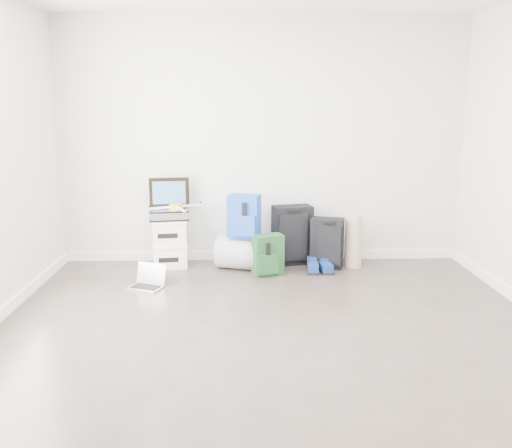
{
  "coord_description": "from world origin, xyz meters",
  "views": [
    {
      "loc": [
        -0.23,
        -3.56,
        1.75
      ],
      "look_at": [
        -0.08,
        1.9,
        0.55
      ],
      "focal_mm": 38.0,
      "sensor_mm": 36.0,
      "label": 1
    }
  ],
  "objects_px": {
    "laptop": "(148,282)",
    "carry_on": "(327,243)",
    "boxes_stack": "(170,243)",
    "briefcase": "(169,214)",
    "large_suitcase": "(292,235)",
    "duffel_bag": "(244,253)"
  },
  "relations": [
    {
      "from": "briefcase",
      "to": "carry_on",
      "type": "bearing_deg",
      "value": -11.35
    },
    {
      "from": "boxes_stack",
      "to": "carry_on",
      "type": "relative_size",
      "value": 0.98
    },
    {
      "from": "boxes_stack",
      "to": "briefcase",
      "type": "xyz_separation_m",
      "value": [
        0.0,
        0.0,
        0.33
      ]
    },
    {
      "from": "large_suitcase",
      "to": "laptop",
      "type": "distance_m",
      "value": 1.71
    },
    {
      "from": "carry_on",
      "to": "duffel_bag",
      "type": "bearing_deg",
      "value": -161.51
    },
    {
      "from": "duffel_bag",
      "to": "carry_on",
      "type": "height_order",
      "value": "carry_on"
    },
    {
      "from": "large_suitcase",
      "to": "boxes_stack",
      "type": "bearing_deg",
      "value": 171.8
    },
    {
      "from": "boxes_stack",
      "to": "laptop",
      "type": "height_order",
      "value": "boxes_stack"
    },
    {
      "from": "boxes_stack",
      "to": "large_suitcase",
      "type": "relative_size",
      "value": 0.82
    },
    {
      "from": "boxes_stack",
      "to": "laptop",
      "type": "relative_size",
      "value": 1.41
    },
    {
      "from": "duffel_bag",
      "to": "large_suitcase",
      "type": "relative_size",
      "value": 0.89
    },
    {
      "from": "large_suitcase",
      "to": "duffel_bag",
      "type": "bearing_deg",
      "value": -171.5
    },
    {
      "from": "laptop",
      "to": "carry_on",
      "type": "bearing_deg",
      "value": 41.34
    },
    {
      "from": "duffel_bag",
      "to": "laptop",
      "type": "distance_m",
      "value": 1.12
    },
    {
      "from": "briefcase",
      "to": "duffel_bag",
      "type": "relative_size",
      "value": 0.7
    },
    {
      "from": "briefcase",
      "to": "carry_on",
      "type": "height_order",
      "value": "briefcase"
    },
    {
      "from": "carry_on",
      "to": "laptop",
      "type": "distance_m",
      "value": 1.97
    },
    {
      "from": "duffel_bag",
      "to": "laptop",
      "type": "bearing_deg",
      "value": -130.53
    },
    {
      "from": "large_suitcase",
      "to": "carry_on",
      "type": "distance_m",
      "value": 0.41
    },
    {
      "from": "large_suitcase",
      "to": "laptop",
      "type": "bearing_deg",
      "value": -164.4
    },
    {
      "from": "briefcase",
      "to": "laptop",
      "type": "xyz_separation_m",
      "value": [
        -0.13,
        -0.69,
        -0.54
      ]
    },
    {
      "from": "boxes_stack",
      "to": "laptop",
      "type": "xyz_separation_m",
      "value": [
        -0.13,
        -0.69,
        -0.22
      ]
    }
  ]
}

